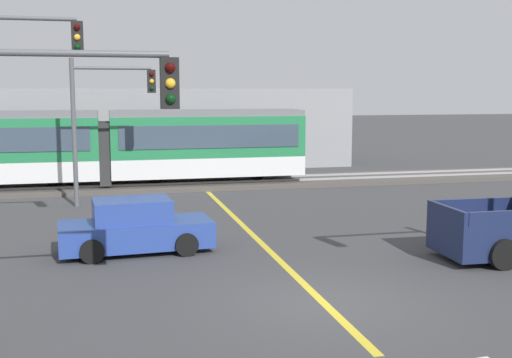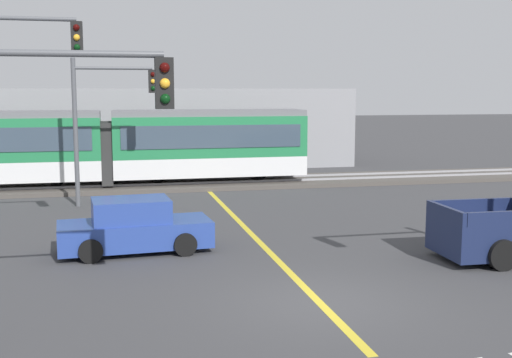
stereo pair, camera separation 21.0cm
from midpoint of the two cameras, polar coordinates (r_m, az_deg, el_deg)
name	(u,v)px [view 1 (the left image)]	position (r m, az deg, el deg)	size (l,w,h in m)	color
ground_plane	(323,302)	(14.04, 5.55, -10.87)	(200.00, 200.00, 0.00)	#3D3D3F
track_bed	(201,184)	(30.83, -5.08, -0.42)	(120.00, 4.00, 0.18)	#4C4742
rail_near	(204,183)	(30.10, -4.88, -0.34)	(120.00, 0.08, 0.10)	#939399
rail_far	(199,179)	(31.51, -5.27, 0.02)	(120.00, 0.08, 0.10)	#939399
light_rail_tram	(105,145)	(30.29, -13.51, 2.98)	(18.50, 2.64, 3.43)	silver
lane_centre_line	(255,237)	(19.94, -0.38, -5.18)	(0.20, 18.52, 0.01)	gold
sedan_crossing	(135,228)	(18.32, -11.00, -4.27)	(4.31, 2.14, 1.52)	#284293
traffic_light_far_left	(102,109)	(25.73, -13.72, 6.07)	(3.25, 0.38, 5.75)	#515459
traffic_light_near_left	(42,138)	(11.59, -18.96, 3.43)	(3.75, 0.38, 5.55)	#515459
building_backdrop_far	(145,128)	(38.97, -10.03, 4.51)	(24.05, 6.00, 4.64)	gray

